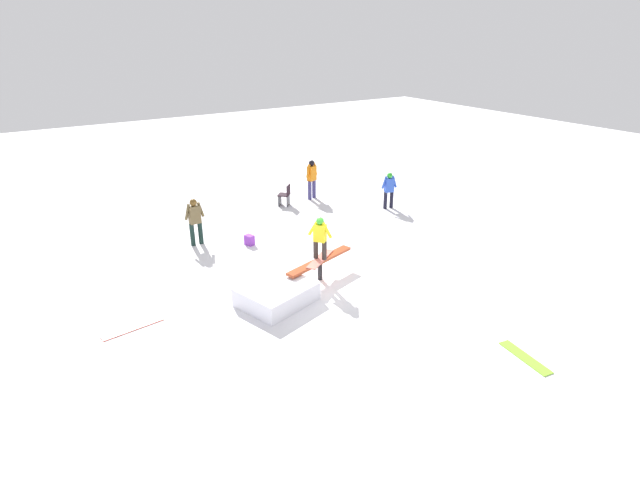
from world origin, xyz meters
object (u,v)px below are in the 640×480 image
at_px(rail_feature, 320,262).
at_px(loose_snowboard_coral, 133,328).
at_px(main_rider_on_rail, 320,239).
at_px(loose_snowboard_lime, 525,357).
at_px(backpack_on_snow, 249,240).
at_px(bystander_brown, 195,219).
at_px(bystander_blue, 389,189).
at_px(bystander_orange, 312,177).
at_px(folding_chair, 285,196).

height_order(rail_feature, loose_snowboard_coral, rail_feature).
distance_m(main_rider_on_rail, loose_snowboard_lime, 5.98).
bearing_deg(backpack_on_snow, bystander_brown, -143.09).
bearing_deg(loose_snowboard_coral, rail_feature, 169.43).
bearing_deg(bystander_blue, bystander_orange, 139.74).
bearing_deg(backpack_on_snow, loose_snowboard_lime, -3.86).
height_order(bystander_blue, backpack_on_snow, bystander_blue).
xyz_separation_m(rail_feature, backpack_on_snow, (-0.63, 3.36, -0.37)).
height_order(main_rider_on_rail, loose_snowboard_lime, main_rider_on_rail).
xyz_separation_m(bystander_blue, loose_snowboard_coral, (-10.82, -3.37, -0.81)).
xyz_separation_m(loose_snowboard_lime, folding_chair, (0.55, 11.78, 0.40)).
bearing_deg(backpack_on_snow, bystander_blue, 74.13).
xyz_separation_m(rail_feature, bystander_orange, (3.72, 6.41, 0.39)).
bearing_deg(bystander_brown, main_rider_on_rail, -67.19).
height_order(rail_feature, loose_snowboard_lime, rail_feature).
bearing_deg(folding_chair, loose_snowboard_lime, 42.61).
bearing_deg(bystander_blue, folding_chair, 157.43).
relative_size(loose_snowboard_coral, loose_snowboard_lime, 1.12).
xyz_separation_m(folding_chair, backpack_on_snow, (-2.95, -2.85, -0.24)).
xyz_separation_m(bystander_orange, loose_snowboard_lime, (-1.96, -11.99, -0.92)).
xyz_separation_m(bystander_blue, backpack_on_snow, (-6.27, -0.33, -0.65)).
relative_size(rail_feature, loose_snowboard_coral, 1.67).
bearing_deg(loose_snowboard_lime, rail_feature, 25.50).
bearing_deg(loose_snowboard_lime, bystander_blue, -14.74).
bearing_deg(folding_chair, bystander_brown, -21.80).
height_order(bystander_orange, loose_snowboard_coral, bystander_orange).
relative_size(main_rider_on_rail, loose_snowboard_lime, 0.97).
relative_size(bystander_blue, folding_chair, 1.67).
bearing_deg(bystander_blue, rail_feature, -132.19).
bearing_deg(bystander_blue, main_rider_on_rail, -132.19).
relative_size(bystander_blue, bystander_brown, 0.92).
bearing_deg(loose_snowboard_lime, loose_snowboard_coral, 57.64).
height_order(bystander_brown, folding_chair, bystander_brown).
bearing_deg(bystander_brown, backpack_on_snow, -37.02).
xyz_separation_m(bystander_orange, folding_chair, (-1.40, -0.20, -0.51)).
relative_size(bystander_blue, loose_snowboard_lime, 1.11).
distance_m(loose_snowboard_coral, backpack_on_snow, 5.48).
bearing_deg(rail_feature, folding_chair, 53.26).
distance_m(bystander_orange, loose_snowboard_lime, 12.18).
bearing_deg(bystander_orange, bystander_brown, 179.71).
relative_size(rail_feature, loose_snowboard_lime, 1.87).
xyz_separation_m(loose_snowboard_coral, folding_chair, (7.51, 5.89, 0.40)).
height_order(bystander_orange, loose_snowboard_lime, bystander_orange).
distance_m(bystander_blue, bystander_orange, 3.33).
distance_m(bystander_blue, backpack_on_snow, 6.31).
relative_size(rail_feature, bystander_blue, 1.68).
bearing_deg(bystander_brown, bystander_blue, -7.68).
xyz_separation_m(rail_feature, bystander_blue, (5.64, 3.69, 0.28)).
height_order(bystander_brown, backpack_on_snow, bystander_brown).
bearing_deg(loose_snowboard_lime, bystander_orange, -1.35).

